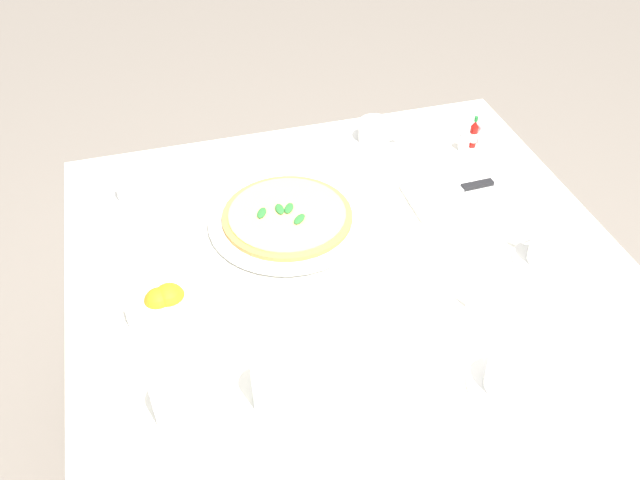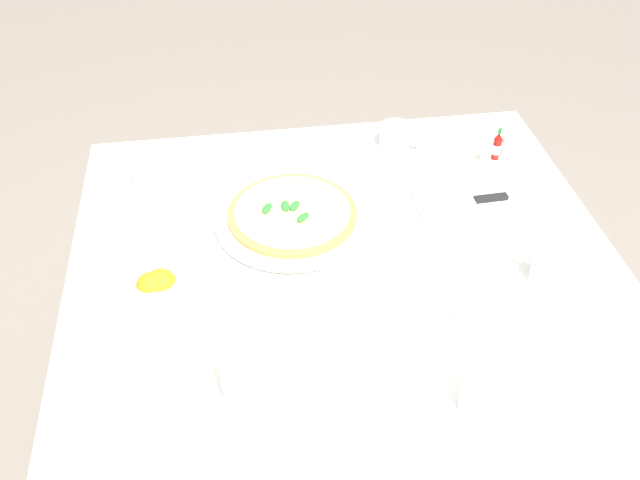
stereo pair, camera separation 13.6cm
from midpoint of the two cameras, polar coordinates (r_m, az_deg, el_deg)
The scene contains 17 objects.
ground_plane at distance 1.90m, azimuth 4.04°, elevation -19.06°, with size 8.00×8.00×0.00m, color slate.
dining_table at distance 1.42m, azimuth 5.18°, elevation -6.92°, with size 1.10×1.10×0.73m.
pizza_plate at distance 1.43m, azimuth 0.37°, elevation 1.77°, with size 0.33×0.33×0.02m.
pizza at distance 1.42m, azimuth 0.36°, elevation 2.20°, with size 0.28×0.28×0.02m.
coffee_cup_near_right at distance 1.67m, azimuth 8.80°, elevation 8.49°, with size 0.13×0.13×0.06m.
coffee_cup_right_edge at distance 1.38m, azimuth 21.68°, elevation -2.66°, with size 0.13×0.13×0.06m.
coffee_cup_back_corner at distance 1.14m, azimuth 17.12°, elevation -12.73°, with size 0.13×0.13×0.06m.
coffee_cup_far_right at distance 1.56m, azimuth -11.80°, elevation 5.25°, with size 0.13×0.13×0.06m.
water_glass_left_edge at distance 1.10m, azimuth -11.06°, elevation -12.10°, with size 0.07×0.07×0.10m.
water_glass_far_left at distance 1.09m, azimuth -3.08°, elevation -11.90°, with size 0.06×0.06×0.11m.
napkin_folded at distance 1.51m, azimuth 15.07°, elevation 2.71°, with size 0.22×0.13×0.02m.
dinner_knife at distance 1.51m, azimuth 15.06°, elevation 3.11°, with size 0.20×0.03×0.01m.
citrus_bowl at distance 1.27m, azimuth -10.58°, elevation -4.22°, with size 0.15×0.15×0.07m.
hot_sauce_bottle at distance 1.68m, azimuth 17.06°, elevation 7.53°, with size 0.02×0.02×0.08m.
salt_shaker at distance 1.67m, azimuth 16.24°, elevation 7.03°, with size 0.03×0.03×0.06m.
pepper_shaker at distance 1.71m, azimuth 17.75°, elevation 7.50°, with size 0.03×0.03×0.06m.
menu_card at distance 1.23m, azimuth 16.24°, elevation -7.11°, with size 0.05×0.08×0.06m.
Camera 2 is at (0.20, 0.92, 1.65)m, focal length 37.72 mm.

